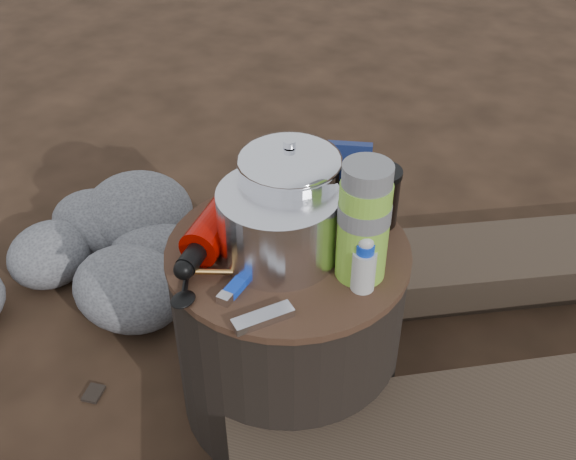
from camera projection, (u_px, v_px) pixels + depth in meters
The scene contains 15 objects.
ground at pixel (288, 394), 1.57m from camera, with size 60.00×60.00×0.00m, color black.
stump at pixel (288, 328), 1.44m from camera, with size 0.47×0.47×0.43m, color black.
rock_ring at pixel (8, 319), 1.61m from camera, with size 0.49×1.08×0.21m, color #5B5B60, non-canonical shape.
log_small at pixel (529, 262), 1.86m from camera, with size 0.25×1.34×0.11m, color #362A20.
foil_windscreen at pixel (278, 224), 1.25m from camera, with size 0.23×0.23×0.14m, color silver.
camping_pot at pixel (289, 190), 1.29m from camera, with size 0.19×0.19×0.19m, color silver.
fuel_bottle at pixel (224, 215), 1.33m from camera, with size 0.08×0.32×0.08m, color #A20700, non-canonical shape.
thermos at pixel (364, 223), 1.18m from camera, with size 0.09×0.09×0.23m, color #88CA37.
travel_mug at pixel (379, 197), 1.34m from camera, with size 0.08×0.08×0.12m, color black.
stuff_sack at pixel (275, 169), 1.43m from camera, with size 0.16×0.13×0.11m, color #F8B903.
food_pouch at pixel (345, 174), 1.39m from camera, with size 0.11×0.02×0.13m, color navy.
lighter at pixel (239, 283), 1.21m from camera, with size 0.02×0.09×0.02m, color blue.
multitool at pixel (263, 318), 1.14m from camera, with size 0.03×0.11×0.02m, color silver.
spork at pixel (187, 272), 1.24m from camera, with size 0.03×0.16×0.01m, color black, non-canonical shape.
squeeze_bottle at pixel (364, 266), 1.19m from camera, with size 0.04×0.04×0.10m, color silver.
Camera 1 is at (0.52, -0.87, 1.26)m, focal length 42.18 mm.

